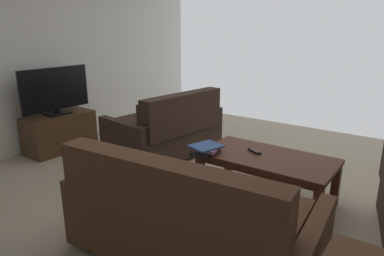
{
  "coord_description": "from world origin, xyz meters",
  "views": [
    {
      "loc": [
        -1.61,
        2.72,
        1.62
      ],
      "look_at": [
        0.12,
        0.29,
        0.75
      ],
      "focal_mm": 32.45,
      "sensor_mm": 36.0,
      "label": 1
    }
  ],
  "objects": [
    {
      "name": "coffee_table",
      "position": [
        -0.42,
        -0.17,
        0.4
      ],
      "size": [
        1.23,
        0.66,
        0.46
      ],
      "color": "#4C2819",
      "rests_on": "ground"
    },
    {
      "name": "loveseat_near",
      "position": [
        1.1,
        -0.54,
        0.37
      ],
      "size": [
        0.99,
        1.49,
        0.87
      ],
      "color": "black",
      "rests_on": "ground"
    },
    {
      "name": "tv_stand",
      "position": [
        2.46,
        0.1,
        0.25
      ],
      "size": [
        0.44,
        0.91,
        0.5
      ],
      "color": "#4C331E",
      "rests_on": "ground"
    },
    {
      "name": "book_stack",
      "position": [
        0.09,
        0.1,
        0.5
      ],
      "size": [
        0.31,
        0.34,
        0.08
      ],
      "color": "black",
      "rests_on": "coffee_table"
    },
    {
      "name": "ground_plane",
      "position": [
        0.0,
        0.0,
        -0.0
      ],
      "size": [
        5.59,
        5.93,
        0.01
      ],
      "primitive_type": "cube",
      "color": "#B7A88E"
    },
    {
      "name": "tv_remote",
      "position": [
        -0.28,
        -0.18,
        0.47
      ],
      "size": [
        0.16,
        0.11,
        0.02
      ],
      "color": "black",
      "rests_on": "coffee_table"
    },
    {
      "name": "flat_tv",
      "position": [
        2.46,
        0.11,
        0.83
      ],
      "size": [
        0.21,
        0.96,
        0.62
      ],
      "color": "black",
      "rests_on": "tv_stand"
    },
    {
      "name": "sofa_main",
      "position": [
        -0.36,
        1.02,
        0.36
      ],
      "size": [
        1.81,
        0.94,
        0.87
      ],
      "color": "black",
      "rests_on": "ground"
    },
    {
      "name": "wall_right",
      "position": [
        2.79,
        0.0,
        1.42
      ],
      "size": [
        0.12,
        5.93,
        2.85
      ],
      "primitive_type": "cube",
      "color": "white",
      "rests_on": "ground"
    }
  ]
}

